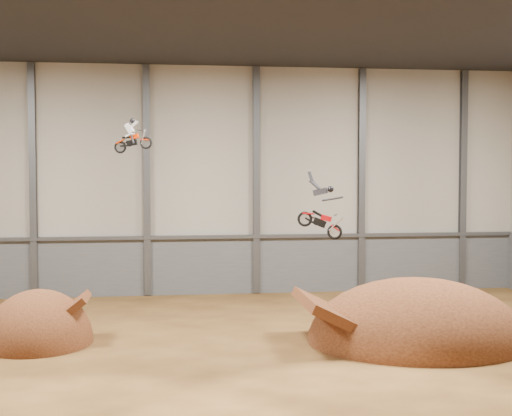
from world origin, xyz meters
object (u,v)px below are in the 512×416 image
Objects in this scene: takeoff_ramp at (38,343)px; fmx_rider_b at (317,205)px; fmx_rider_a at (134,133)px; landing_ramp at (417,341)px.

fmx_rider_b is (12.73, 1.03, 5.96)m from takeoff_ramp.
fmx_rider_b is at bearing 9.15° from fmx_rider_a.
fmx_rider_a is at bearing 21.86° from takeoff_ramp.
landing_ramp is 5.40× the size of fmx_rider_a.
landing_ramp is 3.28× the size of fmx_rider_b.
fmx_rider_a is at bearing 164.39° from landing_ramp.
fmx_rider_b is at bearing 4.62° from takeoff_ramp.
landing_ramp is (16.68, -1.82, 0.00)m from takeoff_ramp.
fmx_rider_a is (-12.51, 3.49, 9.34)m from landing_ramp.
fmx_rider_a reaches higher than landing_ramp.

